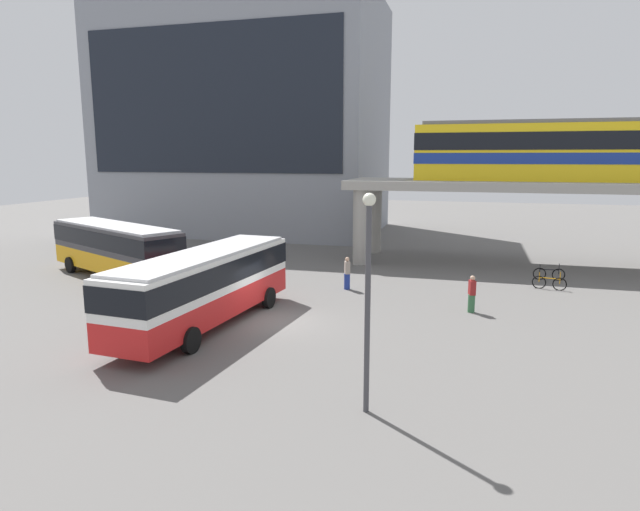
% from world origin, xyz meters
% --- Properties ---
extents(ground_plane, '(120.00, 120.00, 0.00)m').
position_xyz_m(ground_plane, '(0.00, 10.00, 0.00)').
color(ground_plane, '#605E5B').
extents(station_building, '(25.33, 15.92, 21.60)m').
position_xyz_m(station_building, '(-13.50, 28.85, 10.80)').
color(station_building, gray).
rests_on(station_building, ground_plane).
extents(elevated_platform, '(33.73, 6.50, 5.63)m').
position_xyz_m(elevated_platform, '(16.53, 16.41, 4.89)').
color(elevated_platform, '#9E9B93').
rests_on(elevated_platform, ground_plane).
extents(train, '(22.82, 2.96, 3.84)m').
position_xyz_m(train, '(15.53, 16.41, 7.59)').
color(train, yellow).
rests_on(train, elevated_platform).
extents(bus_main, '(3.43, 11.21, 3.22)m').
position_xyz_m(bus_main, '(-2.71, -1.38, 1.99)').
color(bus_main, red).
rests_on(bus_main, ground_plane).
extents(bus_secondary, '(11.02, 7.18, 3.22)m').
position_xyz_m(bus_secondary, '(-12.40, 5.81, 1.99)').
color(bus_secondary, orange).
rests_on(bus_secondary, ground_plane).
extents(bicycle_orange, '(1.77, 0.39, 1.04)m').
position_xyz_m(bicycle_orange, '(12.28, 9.70, 0.36)').
color(bicycle_orange, black).
rests_on(bicycle_orange, ground_plane).
extents(bicycle_black, '(1.79, 0.13, 1.04)m').
position_xyz_m(bicycle_black, '(12.55, 12.19, 0.36)').
color(bicycle_black, black).
rests_on(bicycle_black, ground_plane).
extents(pedestrian_waiting_near_stop, '(0.36, 0.46, 1.76)m').
position_xyz_m(pedestrian_waiting_near_stop, '(8.20, 3.89, 0.83)').
color(pedestrian_waiting_near_stop, '#33663F').
rests_on(pedestrian_waiting_near_stop, ground_plane).
extents(pedestrian_at_kerb, '(0.41, 0.47, 1.80)m').
position_xyz_m(pedestrian_at_kerb, '(1.60, 6.72, 0.85)').
color(pedestrian_at_kerb, navy).
rests_on(pedestrian_at_kerb, ground_plane).
extents(lamp_post, '(0.36, 0.36, 6.22)m').
position_xyz_m(lamp_post, '(5.42, -7.42, 3.68)').
color(lamp_post, '#3F3F44').
rests_on(lamp_post, ground_plane).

